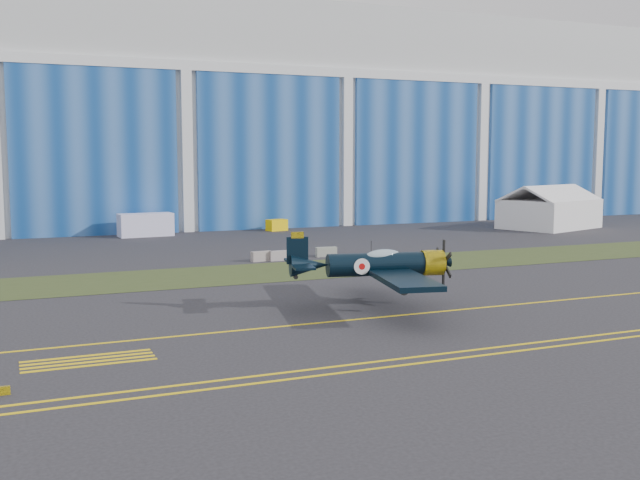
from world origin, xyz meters
name	(u,v)px	position (x,y,z in m)	size (l,w,h in m)	color
ground	(360,301)	(0.00, 0.00, 0.00)	(260.00, 260.00, 0.00)	#2C2B30
grass_median	(286,271)	(0.00, 14.00, 0.02)	(260.00, 10.00, 0.02)	#475128
hangar	(153,120)	(0.00, 71.79, 14.96)	(220.00, 45.70, 30.00)	silver
taxiway_centreline	(397,316)	(0.00, -5.00, 0.01)	(200.00, 0.20, 0.02)	yellow
edge_line_near	(492,354)	(0.00, -14.50, 0.01)	(80.00, 0.20, 0.02)	yellow
edge_line_far	(480,349)	(0.00, -13.50, 0.01)	(80.00, 0.20, 0.02)	yellow
hold_short_ladder	(89,361)	(-18.00, -8.10, 0.01)	(6.00, 2.40, 0.02)	yellow
warbird	(376,264)	(-0.08, -2.42, 2.76)	(14.40, 16.28, 4.21)	black
tent	(549,207)	(45.14, 35.47, 2.86)	(14.56, 12.51, 5.72)	white
shipping_container	(146,225)	(-5.90, 46.04, 1.36)	(6.30, 2.52, 2.73)	silver
tug	(277,225)	(10.73, 46.29, 0.72)	(2.47, 1.54, 1.44)	yellow
gse_box	(552,215)	(52.30, 43.37, 0.96)	(3.21, 1.71, 1.93)	#989EA1
barrier_a	(262,256)	(0.04, 20.39, 0.45)	(2.00, 0.60, 0.90)	gray
barrier_b	(280,256)	(1.72, 20.13, 0.45)	(2.00, 0.60, 0.90)	#9C9295
barrier_c	(326,252)	(6.67, 20.99, 0.45)	(2.00, 0.60, 0.90)	gray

